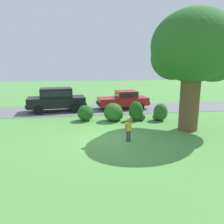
# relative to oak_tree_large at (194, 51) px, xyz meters

# --- Properties ---
(ground_plane) EXTENTS (80.00, 80.00, 0.00)m
(ground_plane) POSITION_rel_oak_tree_large_xyz_m (-5.11, -1.19, -4.52)
(ground_plane) COLOR #518E42
(driveway_strip) EXTENTS (28.00, 4.40, 0.02)m
(driveway_strip) POSITION_rel_oak_tree_large_xyz_m (-5.11, 6.51, -4.51)
(driveway_strip) COLOR slate
(driveway_strip) RESTS_ON ground
(oak_tree_large) EXTENTS (5.04, 4.80, 6.79)m
(oak_tree_large) POSITION_rel_oak_tree_large_xyz_m (0.00, 0.00, 0.00)
(oak_tree_large) COLOR brown
(oak_tree_large) RESTS_ON ground
(shrub_near_tree) EXTENTS (1.08, 1.12, 1.08)m
(shrub_near_tree) POSITION_rel_oak_tree_large_xyz_m (-6.04, 2.88, -3.98)
(shrub_near_tree) COLOR #1E511C
(shrub_near_tree) RESTS_ON ground
(shrub_centre_left) EXTENTS (1.36, 1.25, 1.24)m
(shrub_centre_left) POSITION_rel_oak_tree_large_xyz_m (-4.10, 2.55, -3.95)
(shrub_centre_left) COLOR #286023
(shrub_centre_left) RESTS_ON ground
(shrub_centre) EXTENTS (1.15, 0.81, 1.34)m
(shrub_centre) POSITION_rel_oak_tree_large_xyz_m (-2.57, 2.38, -3.90)
(shrub_centre) COLOR #1E511C
(shrub_centre) RESTS_ON ground
(shrub_centre_right) EXTENTS (1.00, 0.97, 1.19)m
(shrub_centre_right) POSITION_rel_oak_tree_large_xyz_m (-0.97, 2.18, -3.96)
(shrub_centre_right) COLOR #286023
(shrub_centre_right) RESTS_ON ground
(parked_sedan) EXTENTS (4.52, 2.34, 1.56)m
(parked_sedan) POSITION_rel_oak_tree_large_xyz_m (-2.62, 6.54, -3.67)
(parked_sedan) COLOR maroon
(parked_sedan) RESTS_ON ground
(parked_suv) EXTENTS (4.85, 2.44, 1.92)m
(parked_suv) POSITION_rel_oak_tree_large_xyz_m (-8.24, 6.22, -3.44)
(parked_suv) COLOR black
(parked_suv) RESTS_ON ground
(child_thrower) EXTENTS (0.40, 0.35, 1.29)m
(child_thrower) POSITION_rel_oak_tree_large_xyz_m (-4.04, -1.63, -3.80)
(child_thrower) COLOR #383842
(child_thrower) RESTS_ON ground
(frisbee) EXTENTS (0.29, 0.28, 0.10)m
(frisbee) POSITION_rel_oak_tree_large_xyz_m (-4.64, -1.36, -2.20)
(frisbee) COLOR #1EB7B2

